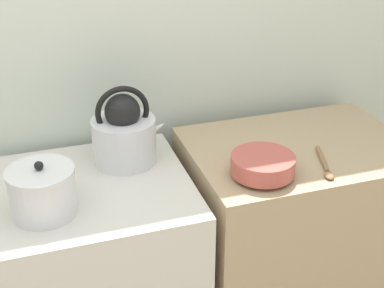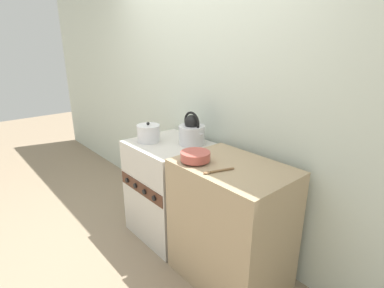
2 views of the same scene
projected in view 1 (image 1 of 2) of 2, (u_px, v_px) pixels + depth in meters
wall_back at (66, 57)px, 1.96m from camera, size 7.00×0.06×2.50m
counter at (290, 248)px, 2.20m from camera, size 0.82×0.59×0.95m
kettle at (125, 133)px, 1.90m from camera, size 0.28×0.23×0.29m
cooking_pot at (43, 191)px, 1.62m from camera, size 0.21×0.21×0.18m
enamel_bowl at (263, 165)px, 1.77m from camera, size 0.21×0.21×0.07m
wooden_spoon at (325, 165)px, 1.84m from camera, size 0.10×0.22×0.02m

